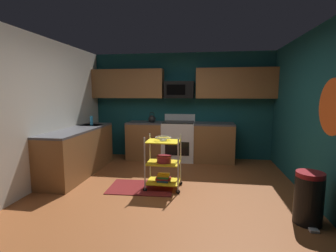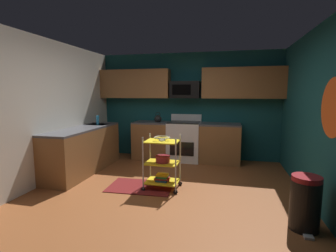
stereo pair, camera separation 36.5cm
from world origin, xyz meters
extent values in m
cube|color=brown|center=(0.00, 0.00, -0.02)|extent=(4.40, 4.80, 0.04)
cube|color=#14474C|center=(0.00, 2.43, 1.30)|extent=(4.52, 0.06, 2.60)
cube|color=silver|center=(-2.23, 0.00, 1.30)|extent=(0.06, 4.80, 2.60)
cube|color=#14474C|center=(2.23, 0.00, 1.30)|extent=(0.06, 4.80, 2.60)
cylinder|color=#E5591E|center=(2.20, -0.38, 1.45)|extent=(0.00, 0.74, 0.74)
cube|color=brown|center=(0.00, 2.10, 0.44)|extent=(2.56, 0.60, 0.88)
cube|color=#4C4C51|center=(0.00, 2.10, 0.90)|extent=(2.56, 0.60, 0.04)
cube|color=brown|center=(-1.90, 0.75, 0.44)|extent=(0.60, 2.09, 0.88)
cube|color=#4C4C51|center=(-1.90, 0.75, 0.90)|extent=(0.60, 2.09, 0.04)
cube|color=#B7BABC|center=(-1.90, 1.35, 0.84)|extent=(0.44, 0.36, 0.16)
cube|color=white|center=(-0.03, 2.10, 0.46)|extent=(0.76, 0.64, 0.92)
cube|color=black|center=(-0.03, 1.78, 0.35)|extent=(0.56, 0.01, 0.32)
cube|color=white|center=(-0.03, 2.39, 1.01)|extent=(0.76, 0.06, 0.18)
cube|color=black|center=(-0.03, 2.10, 0.93)|extent=(0.72, 0.60, 0.02)
cube|color=brown|center=(-1.32, 2.23, 1.85)|extent=(1.77, 0.33, 0.70)
cube|color=brown|center=(1.28, 2.23, 1.85)|extent=(1.83, 0.33, 0.70)
cube|color=black|center=(-0.03, 2.21, 1.70)|extent=(0.70, 0.38, 0.40)
cube|color=black|center=(-0.09, 2.02, 1.70)|extent=(0.44, 0.01, 0.24)
cylinder|color=silver|center=(-0.36, 0.02, 0.47)|extent=(0.02, 0.02, 0.88)
cylinder|color=black|center=(-0.36, 0.02, 0.04)|extent=(0.07, 0.02, 0.07)
cylinder|color=silver|center=(0.19, 0.02, 0.47)|extent=(0.02, 0.02, 0.88)
cylinder|color=black|center=(0.19, 0.02, 0.04)|extent=(0.07, 0.02, 0.07)
cylinder|color=silver|center=(-0.36, 0.42, 0.47)|extent=(0.02, 0.02, 0.88)
cylinder|color=black|center=(-0.36, 0.42, 0.04)|extent=(0.07, 0.02, 0.07)
cylinder|color=silver|center=(0.19, 0.42, 0.47)|extent=(0.02, 0.02, 0.88)
cylinder|color=black|center=(0.19, 0.42, 0.04)|extent=(0.07, 0.02, 0.07)
cube|color=yellow|center=(-0.09, 0.22, 0.12)|extent=(0.55, 0.40, 0.02)
cube|color=yellow|center=(-0.09, 0.22, 0.45)|extent=(0.55, 0.40, 0.02)
cube|color=yellow|center=(-0.09, 0.22, 0.82)|extent=(0.55, 0.40, 0.02)
torus|color=silver|center=(-0.09, 0.22, 0.89)|extent=(0.27, 0.27, 0.01)
cylinder|color=silver|center=(-0.09, 0.22, 0.84)|extent=(0.12, 0.12, 0.02)
ellipsoid|color=yellow|center=(-0.04, 0.24, 0.87)|extent=(0.17, 0.09, 0.04)
ellipsoid|color=yellow|center=(-0.13, 0.21, 0.87)|extent=(0.17, 0.09, 0.04)
cylinder|color=maroon|center=(-0.08, 0.22, 0.51)|extent=(0.24, 0.24, 0.11)
torus|color=maroon|center=(-0.08, 0.22, 0.57)|extent=(0.25, 0.25, 0.01)
cube|color=#1E4C8C|center=(-0.09, 0.22, 0.14)|extent=(0.21, 0.20, 0.03)
cube|color=#B22626|center=(-0.09, 0.22, 0.17)|extent=(0.26, 0.16, 0.03)
cube|color=#26723F|center=(-0.09, 0.22, 0.20)|extent=(0.20, 0.17, 0.04)
cube|color=gold|center=(-0.09, 0.22, 0.24)|extent=(0.19, 0.16, 0.03)
sphere|color=black|center=(-0.69, 2.10, 0.99)|extent=(0.18, 0.18, 0.18)
sphere|color=black|center=(-0.69, 2.10, 1.08)|extent=(0.03, 0.03, 0.03)
cone|color=black|center=(-0.60, 2.10, 1.01)|extent=(0.09, 0.04, 0.06)
torus|color=black|center=(-0.69, 2.10, 1.10)|extent=(0.12, 0.01, 0.12)
cylinder|color=#2D8CBF|center=(-1.88, 1.31, 1.02)|extent=(0.06, 0.06, 0.20)
cylinder|color=black|center=(1.90, -0.64, 0.30)|extent=(0.34, 0.34, 0.60)
cylinder|color=maroon|center=(1.90, -0.64, 0.63)|extent=(0.33, 0.33, 0.06)
cube|color=#B2B2B7|center=(1.90, -0.85, 0.01)|extent=(0.10, 0.08, 0.03)
cube|color=maroon|center=(-0.47, 0.19, 0.01)|extent=(1.13, 0.75, 0.01)
camera|label=1|loc=(0.61, -3.85, 1.63)|focal=26.77mm
camera|label=2|loc=(0.96, -3.78, 1.63)|focal=26.77mm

